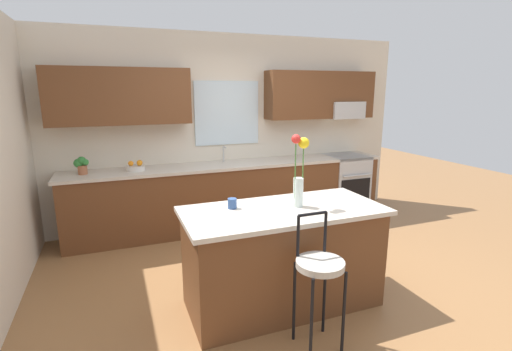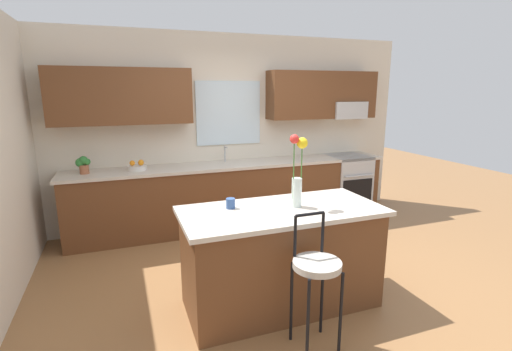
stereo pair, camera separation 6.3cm
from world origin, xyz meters
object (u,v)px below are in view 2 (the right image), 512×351
(oven_range, at_px, (346,184))
(bar_stool_near, at_px, (316,270))
(kitchen_island, at_px, (281,257))
(fruit_bowl_oranges, at_px, (137,167))
(flower_vase, at_px, (298,173))
(mug_ceramic, at_px, (231,203))
(potted_plant_small, at_px, (83,164))

(oven_range, bearing_deg, bar_stool_near, -127.47)
(kitchen_island, relative_size, fruit_bowl_oranges, 7.39)
(flower_vase, bearing_deg, kitchen_island, -176.35)
(kitchen_island, bearing_deg, mug_ceramic, 158.05)
(oven_range, distance_m, kitchen_island, 2.94)
(oven_range, relative_size, mug_ceramic, 10.22)
(flower_vase, xyz_separation_m, mug_ceramic, (-0.57, 0.16, -0.27))
(kitchen_island, bearing_deg, potted_plant_small, 129.25)
(mug_ceramic, bearing_deg, flower_vase, -15.70)
(oven_range, distance_m, bar_stool_near, 3.42)
(kitchen_island, distance_m, flower_vase, 0.78)
(fruit_bowl_oranges, bearing_deg, bar_stool_near, -68.13)
(bar_stool_near, distance_m, fruit_bowl_oranges, 2.96)
(kitchen_island, relative_size, bar_stool_near, 1.70)
(mug_ceramic, height_order, potted_plant_small, potted_plant_small)
(kitchen_island, height_order, fruit_bowl_oranges, fruit_bowl_oranges)
(kitchen_island, bearing_deg, oven_range, 45.12)
(bar_stool_near, bearing_deg, flower_vase, 76.86)
(flower_vase, bearing_deg, bar_stool_near, -103.14)
(oven_range, distance_m, potted_plant_small, 3.84)
(flower_vase, distance_m, potted_plant_small, 2.82)
(oven_range, xyz_separation_m, bar_stool_near, (-2.08, -2.71, 0.18))
(mug_ceramic, bearing_deg, bar_stool_near, -62.19)
(mug_ceramic, relative_size, fruit_bowl_oranges, 0.37)
(oven_range, bearing_deg, potted_plant_small, 179.60)
(oven_range, xyz_separation_m, mug_ceramic, (-2.49, -1.92, 0.51))
(oven_range, xyz_separation_m, kitchen_island, (-2.08, -2.08, 0.00))
(flower_vase, relative_size, fruit_bowl_oranges, 2.69)
(mug_ceramic, distance_m, potted_plant_small, 2.34)
(bar_stool_near, bearing_deg, mug_ceramic, 117.81)
(bar_stool_near, distance_m, mug_ceramic, 0.95)
(kitchen_island, height_order, flower_vase, flower_vase)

